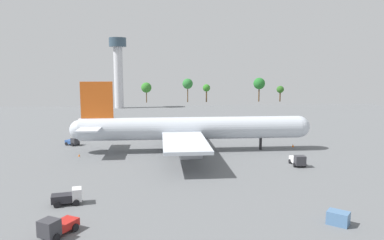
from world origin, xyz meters
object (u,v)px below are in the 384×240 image
at_px(fuel_truck, 73,141).
at_px(baggage_tug, 255,127).
at_px(cargo_airplane, 190,129).
at_px(cargo_loader, 56,227).
at_px(maintenance_van, 298,160).
at_px(cargo_container_fore, 338,218).
at_px(catering_truck, 68,197).
at_px(safety_cone_tail, 79,155).
at_px(control_tower, 118,66).
at_px(safety_cone_nose, 293,145).

bearing_deg(fuel_truck, baggage_tug, 20.37).
bearing_deg(cargo_airplane, cargo_loader, -113.95).
relative_size(cargo_airplane, fuel_truck, 14.59).
bearing_deg(maintenance_van, cargo_airplane, 143.10).
bearing_deg(cargo_container_fore, catering_truck, 164.10).
bearing_deg(catering_truck, safety_cone_tail, 99.38).
xyz_separation_m(catering_truck, fuel_truck, (-9.82, 45.41, -0.12)).
xyz_separation_m(cargo_airplane, maintenance_van, (21.88, -16.43, -4.59)).
distance_m(cargo_airplane, baggage_tug, 40.27).
height_order(cargo_loader, control_tower, control_tower).
bearing_deg(cargo_loader, cargo_airplane, 66.05).
bearing_deg(control_tower, cargo_loader, -86.61).
distance_m(baggage_tug, safety_cone_tail, 62.72).
bearing_deg(safety_cone_nose, safety_cone_tail, -173.82).
bearing_deg(cargo_container_fore, safety_cone_nose, 76.12).
distance_m(baggage_tug, control_tower, 98.59).
bearing_deg(control_tower, safety_cone_nose, -61.79).
bearing_deg(catering_truck, cargo_container_fore, -15.90).
relative_size(baggage_tug, cargo_container_fore, 1.23).
bearing_deg(baggage_tug, cargo_loader, -120.59).
relative_size(baggage_tug, safety_cone_nose, 5.03).
distance_m(baggage_tug, cargo_container_fore, 77.79).
bearing_deg(safety_cone_nose, control_tower, 118.21).
relative_size(fuel_truck, safety_cone_nose, 5.22).
relative_size(catering_truck, fuel_truck, 1.14).
xyz_separation_m(baggage_tug, fuel_truck, (-56.81, -21.09, 0.05)).
xyz_separation_m(cargo_airplane, cargo_loader, (-20.60, -46.38, -4.56)).
relative_size(maintenance_van, cargo_container_fore, 1.56).
distance_m(fuel_truck, safety_cone_tail, 14.37).
relative_size(safety_cone_tail, control_tower, 0.02).
bearing_deg(control_tower, safety_cone_tail, -88.59).
distance_m(cargo_airplane, maintenance_van, 27.74).
height_order(cargo_airplane, cargo_loader, cargo_airplane).
relative_size(catering_truck, safety_cone_tail, 7.78).
bearing_deg(cargo_loader, baggage_tug, 59.41).
xyz_separation_m(cargo_container_fore, safety_cone_nose, (11.98, 48.48, -0.50)).
xyz_separation_m(fuel_truck, safety_cone_nose, (59.47, -7.66, -0.65)).
xyz_separation_m(maintenance_van, cargo_container_fore, (-6.02, -29.74, -0.30)).
height_order(baggage_tug, safety_cone_nose, baggage_tug).
bearing_deg(maintenance_van, baggage_tug, 86.02).
relative_size(baggage_tug, maintenance_van, 0.79).
xyz_separation_m(catering_truck, safety_cone_tail, (-5.25, 31.80, -0.87)).
xyz_separation_m(baggage_tug, cargo_container_fore, (-9.33, -77.23, -0.10)).
bearing_deg(cargo_loader, catering_truck, 96.32).
relative_size(maintenance_van, safety_cone_tail, 8.37).
relative_size(maintenance_van, fuel_truck, 1.23).
bearing_deg(safety_cone_tail, fuel_truck, 108.56).
relative_size(cargo_airplane, catering_truck, 12.80).
bearing_deg(safety_cone_tail, cargo_loader, -81.40).
height_order(catering_truck, cargo_container_fore, catering_truck).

